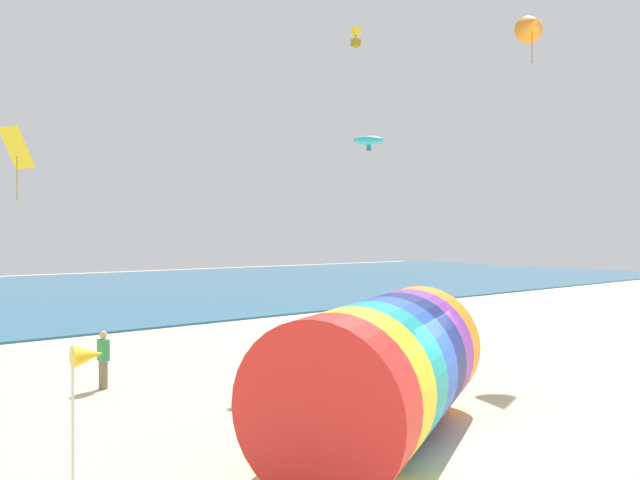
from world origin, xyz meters
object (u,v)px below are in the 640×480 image
kite_yellow_diamond (17,149)px  kite_yellow_box (356,37)px  giant_inflatable_tube (381,371)px  kite_cyan_parafoil (369,141)px  kite_orange_delta (532,24)px  kite_handler (442,353)px  beach_flag (86,362)px  bystander_near_water (103,360)px

kite_yellow_diamond → kite_yellow_box: bearing=-26.1°
giant_inflatable_tube → kite_cyan_parafoil: kite_cyan_parafoil is taller
kite_cyan_parafoil → kite_orange_delta: kite_orange_delta is taller
kite_handler → kite_cyan_parafoil: bearing=127.6°
giant_inflatable_tube → kite_yellow_box: (5.65, 7.30, 9.88)m
kite_handler → giant_inflatable_tube: bearing=-153.1°
kite_orange_delta → kite_cyan_parafoil: bearing=179.8°
giant_inflatable_tube → kite_cyan_parafoil: (3.19, 3.89, 5.44)m
kite_cyan_parafoil → beach_flag: 10.29m
beach_flag → kite_yellow_box: bearing=30.4°
kite_yellow_diamond → kite_yellow_box: 12.11m
giant_inflatable_tube → bystander_near_water: bearing=113.1°
bystander_near_water → beach_flag: bearing=-108.4°
kite_yellow_box → bystander_near_water: size_ratio=0.47×
giant_inflatable_tube → kite_yellow_diamond: kite_yellow_diamond is taller
giant_inflatable_tube → kite_yellow_box: 13.52m
giant_inflatable_tube → kite_yellow_diamond: size_ratio=2.99×
kite_handler → kite_yellow_diamond: bearing=131.8°
kite_yellow_box → bystander_near_water: 13.76m
kite_yellow_diamond → kite_yellow_box: kite_yellow_box is taller
kite_handler → kite_yellow_box: 11.66m
giant_inflatable_tube → kite_handler: (4.45, 2.26, -0.57)m
kite_handler → kite_orange_delta: kite_orange_delta is taller
kite_yellow_diamond → beach_flag: size_ratio=0.93×
kite_yellow_diamond → kite_orange_delta: kite_orange_delta is taller
kite_orange_delta → bystander_near_water: 18.80m
kite_yellow_box → kite_orange_delta: (5.75, -3.43, 0.74)m
kite_orange_delta → bystander_near_water: kite_orange_delta is taller
giant_inflatable_tube → kite_orange_delta: (11.40, 3.87, 10.62)m
kite_handler → kite_yellow_box: size_ratio=2.34×
kite_yellow_box → kite_cyan_parafoil: bearing=-125.8°
bystander_near_water → beach_flag: beach_flag is taller
bystander_near_water → beach_flag: size_ratio=0.63×
giant_inflatable_tube → kite_yellow_box: bearing=52.3°
kite_yellow_box → beach_flag: 15.75m
giant_inflatable_tube → bystander_near_water: 8.18m
kite_handler → beach_flag: size_ratio=0.69×
kite_cyan_parafoil → beach_flag: bearing=-160.2°
kite_yellow_diamond → bystander_near_water: size_ratio=1.47×
kite_yellow_box → kite_cyan_parafoil: 6.11m
giant_inflatable_tube → beach_flag: (-5.43, 0.80, 0.76)m
giant_inflatable_tube → kite_cyan_parafoil: bearing=50.6°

